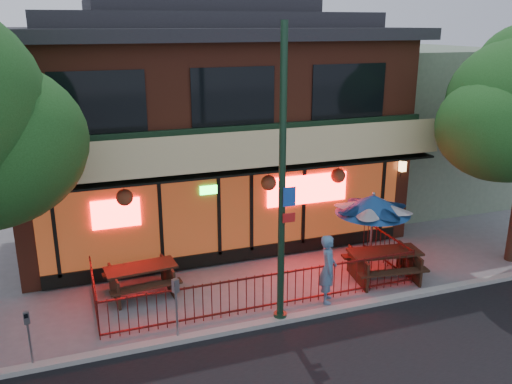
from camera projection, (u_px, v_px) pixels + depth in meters
ground at (274, 312)px, 13.57m from camera, size 80.00×80.00×0.00m
curb at (282, 320)px, 13.10m from camera, size 80.00×0.25×0.12m
restaurant_building at (200, 108)px, 18.73m from camera, size 12.96×9.49×8.05m
neighbor_building at (408, 122)px, 22.50m from camera, size 6.00×7.00×6.00m
patio_fence at (267, 281)px, 13.83m from camera, size 8.44×2.62×1.00m
street_light at (282, 198)px, 12.27m from camera, size 0.43×0.32×7.00m
picnic_table_left at (141, 276)px, 14.37m from camera, size 1.96×1.57×0.79m
picnic_table_right at (384, 261)px, 15.19m from camera, size 2.19×1.80×0.85m
patio_umbrella at (373, 204)px, 15.25m from camera, size 2.11×2.11×2.41m
pedestrian at (328, 269)px, 13.88m from camera, size 0.67×0.79×1.83m
parking_meter_near at (176, 299)px, 12.09m from camera, size 0.17×0.16×1.53m
parking_meter_far at (28, 330)px, 11.13m from camera, size 0.13×0.12×1.32m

